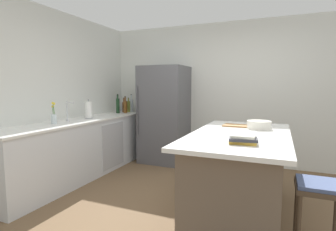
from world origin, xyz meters
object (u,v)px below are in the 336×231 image
sink_faucet (68,111)px  whiskey_bottle (125,107)px  paper_towel_roll (89,110)px  soda_bottle (131,105)px  olive_oil_bottle (129,106)px  kitchen_island (239,174)px  cookbook_stack (243,139)px  bar_stool (319,197)px  refrigerator (164,114)px  syrup_bottle (124,107)px  wine_bottle (118,105)px  mixing_bowl (259,125)px  flower_vase (54,117)px  cutting_board (238,126)px

sink_faucet → whiskey_bottle: size_ratio=0.91×
paper_towel_roll → soda_bottle: soda_bottle is taller
olive_oil_bottle → whiskey_bottle: bearing=-78.3°
kitchen_island → cookbook_stack: bearing=-79.7°
kitchen_island → bar_stool: bearing=-37.9°
refrigerator → paper_towel_roll: 1.42m
syrup_bottle → sink_faucet: bearing=-91.5°
syrup_bottle → whiskey_bottle: whiskey_bottle is taller
soda_bottle → whiskey_bottle: size_ratio=1.09×
wine_bottle → paper_towel_roll: bearing=-87.6°
refrigerator → syrup_bottle: (-0.88, -0.02, 0.12)m
syrup_bottle → mixing_bowl: syrup_bottle is taller
flower_vase → mixing_bowl: (2.68, 0.56, -0.04)m
soda_bottle → cutting_board: 2.70m
flower_vase → mixing_bowl: size_ratio=1.10×
whiskey_bottle → wine_bottle: size_ratio=0.89×
bar_stool → whiskey_bottle: bearing=146.1°
paper_towel_roll → syrup_bottle: bearing=91.0°
cutting_board → olive_oil_bottle: bearing=152.5°
bar_stool → olive_oil_bottle: olive_oil_bottle is taller
soda_bottle → flower_vase: bearing=-92.2°
paper_towel_roll → whiskey_bottle: (0.07, 1.00, -0.01)m
paper_towel_roll → cutting_board: size_ratio=0.85×
bar_stool → flower_vase: (-3.22, 0.40, 0.47)m
bar_stool → soda_bottle: soda_bottle is taller
paper_towel_roll → cookbook_stack: bearing=-22.4°
bar_stool → cookbook_stack: 0.74m
bar_stool → whiskey_bottle: 3.80m
syrup_bottle → kitchen_island: bearing=-33.1°
paper_towel_roll → olive_oil_bottle: 1.19m
kitchen_island → sink_faucet: sink_faucet is taller
soda_bottle → kitchen_island: bearing=-36.7°
flower_vase → cutting_board: flower_vase is taller
paper_towel_roll → cookbook_stack: 2.80m
syrup_bottle → whiskey_bottle: (0.09, -0.09, 0.01)m
bar_stool → cookbook_stack: cookbook_stack is taller
kitchen_island → paper_towel_roll: bearing=167.6°
mixing_bowl → flower_vase: bearing=-168.3°
syrup_bottle → bar_stool: bearing=-34.2°
bar_stool → whiskey_bottle: whiskey_bottle is taller
syrup_bottle → wine_bottle: 0.19m
sink_faucet → olive_oil_bottle: sink_faucet is taller
whiskey_bottle → cookbook_stack: bearing=-39.4°
refrigerator → soda_bottle: refrigerator is taller
flower_vase → cookbook_stack: 2.64m
sink_faucet → soda_bottle: 1.68m
soda_bottle → mixing_bowl: size_ratio=1.28×
refrigerator → soda_bottle: bearing=168.8°
sink_faucet → cookbook_stack: 2.73m
cutting_board → paper_towel_roll: bearing=178.9°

